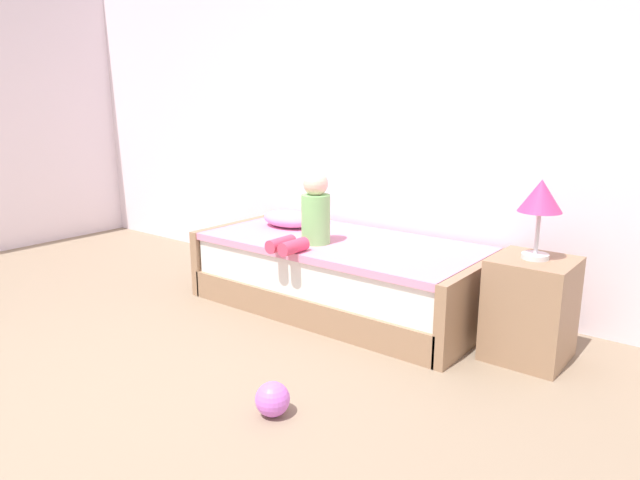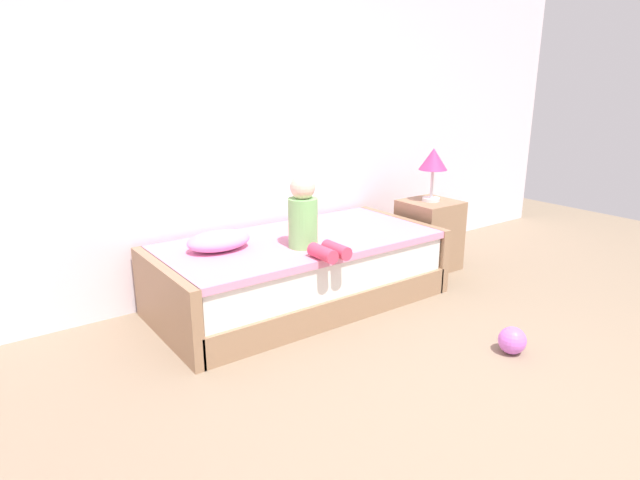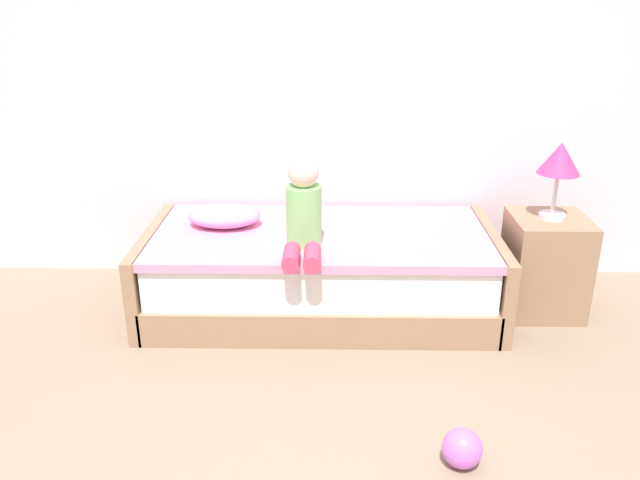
# 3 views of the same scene
# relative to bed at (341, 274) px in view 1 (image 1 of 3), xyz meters

# --- Properties ---
(ground_plane) EXTENTS (9.20, 9.20, 0.00)m
(ground_plane) POSITION_rel_bed_xyz_m (-0.03, -2.00, -0.25)
(ground_plane) COLOR gray
(wall_rear) EXTENTS (7.20, 0.10, 2.90)m
(wall_rear) POSITION_rel_bed_xyz_m (-0.03, 0.60, 1.20)
(wall_rear) COLOR white
(wall_rear) RESTS_ON ground
(bed) EXTENTS (2.11, 1.00, 0.50)m
(bed) POSITION_rel_bed_xyz_m (0.00, 0.00, 0.00)
(bed) COLOR #997556
(bed) RESTS_ON ground
(nightstand) EXTENTS (0.44, 0.44, 0.60)m
(nightstand) POSITION_rel_bed_xyz_m (1.35, -0.01, 0.05)
(nightstand) COLOR #997556
(nightstand) RESTS_ON ground
(table_lamp) EXTENTS (0.24, 0.24, 0.45)m
(table_lamp) POSITION_rel_bed_xyz_m (1.35, -0.01, 0.69)
(table_lamp) COLOR silver
(table_lamp) RESTS_ON nightstand
(child_figure) EXTENTS (0.20, 0.51, 0.50)m
(child_figure) POSITION_rel_bed_xyz_m (-0.09, -0.23, 0.46)
(child_figure) COLOR #7FC672
(child_figure) RESTS_ON bed
(pillow) EXTENTS (0.44, 0.30, 0.13)m
(pillow) POSITION_rel_bed_xyz_m (-0.59, 0.10, 0.32)
(pillow) COLOR #EA8CC6
(pillow) RESTS_ON bed
(toy_ball) EXTENTS (0.17, 0.17, 0.17)m
(toy_ball) POSITION_rel_bed_xyz_m (0.61, -1.40, -0.16)
(toy_ball) COLOR #CC66D8
(toy_ball) RESTS_ON ground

